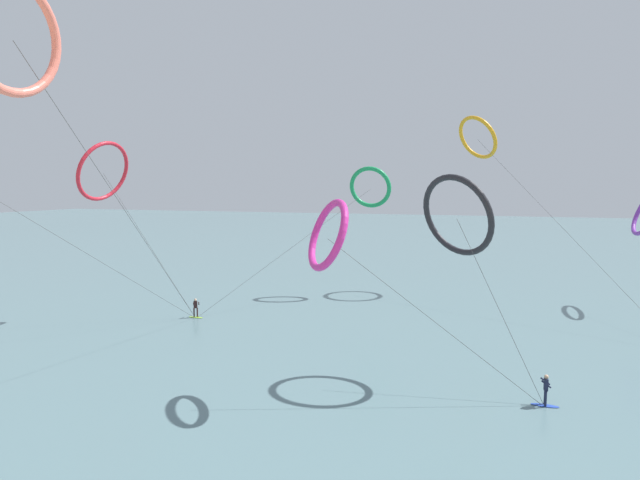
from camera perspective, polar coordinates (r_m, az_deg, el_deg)
The scene contains 9 objects.
sea_water at distance 111.00m, azimuth 14.05°, elevation -0.04°, with size 400.00×200.00×0.08m, color slate.
surfer_cobalt at distance 29.63m, azimuth 24.45°, elevation -15.61°, with size 1.40×0.59×1.70m.
surfer_lime at distance 45.40m, azimuth -14.07°, elevation -7.72°, with size 1.40×0.70×1.70m.
kite_crimson at distance 44.93m, azimuth -23.58°, elevation 7.21°, with size 7.35×6.31×15.27m.
kite_amber at distance 57.50m, azimuth 17.63°, elevation 11.12°, with size 17.30×20.52×19.18m.
kite_charcoal at distance 29.94m, azimuth 15.43°, elevation 2.71°, with size 7.46×4.70×12.30m.
kite_emerald at distance 52.31m, azimuth 5.77°, elevation 6.03°, with size 14.68×14.94×13.70m.
kite_magenta at distance 26.26m, azimuth 0.89°, elevation 0.57°, with size 13.13×4.64×10.95m.
kite_coral at distance 23.04m, azimuth -31.73°, elevation 19.26°, with size 7.52×24.78×19.38m.
Camera 1 is at (8.39, -2.18, 11.50)m, focal length 27.91 mm.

